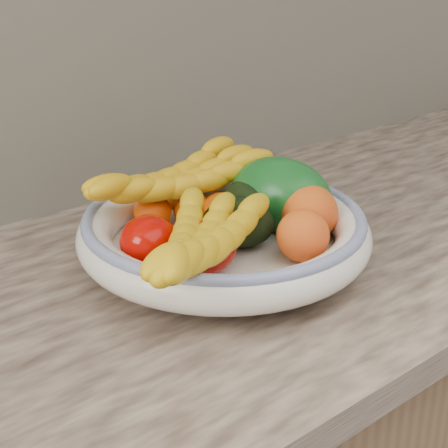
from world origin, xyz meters
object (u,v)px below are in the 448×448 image
banana_bunch_back (176,186)px  banana_bunch_front (199,249)px  fruit_bowl (224,232)px  green_mango (280,196)px

banana_bunch_back → banana_bunch_front: 0.20m
banana_bunch_back → banana_bunch_front: banana_bunch_back is taller
fruit_bowl → banana_bunch_back: bearing=94.0°
green_mango → fruit_bowl: bearing=162.0°
green_mango → banana_bunch_back: 0.15m
fruit_bowl → banana_bunch_front: banana_bunch_front is taller
green_mango → banana_bunch_back: bearing=120.1°
banana_bunch_back → green_mango: bearing=-43.2°
fruit_bowl → green_mango: (0.10, -0.00, 0.03)m
fruit_bowl → banana_bunch_front: size_ratio=1.27×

